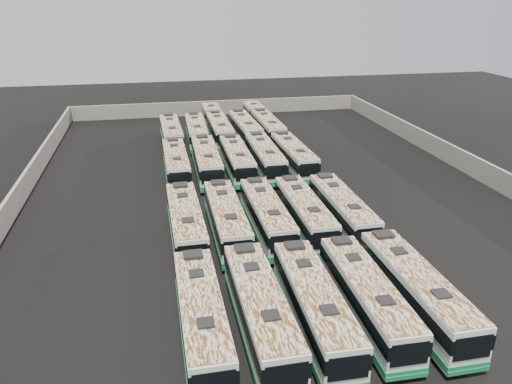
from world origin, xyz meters
name	(u,v)px	position (x,y,z in m)	size (l,w,h in m)	color
ground	(270,202)	(0.00, 0.00, 0.00)	(140.00, 140.00, 0.00)	black
perimeter_wall	(270,190)	(0.00, 0.00, 1.10)	(45.20, 73.20, 2.20)	slate
bus_front_far_left	(202,317)	(-8.16, -18.56, 1.56)	(2.35, 10.85, 3.05)	beige
bus_front_left	(260,310)	(-4.92, -18.65, 1.60)	(2.43, 11.16, 3.14)	beige
bus_front_center	(314,305)	(-1.84, -18.76, 1.58)	(2.55, 11.01, 3.09)	beige
bus_front_right	(366,297)	(1.38, -18.53, 1.55)	(2.48, 10.79, 3.03)	beige
bus_front_far_right	(416,291)	(4.43, -18.59, 1.60)	(2.40, 11.15, 3.14)	beige
bus_midfront_far_left	(186,223)	(-8.13, -6.48, 1.58)	(2.48, 11.00, 3.09)	beige
bus_midfront_left	(227,220)	(-5.01, -6.50, 1.57)	(2.33, 10.92, 3.07)	beige
bus_midfront_center	(267,216)	(-1.79, -6.35, 1.55)	(2.36, 10.78, 3.03)	beige
bus_midfront_right	(304,213)	(1.28, -6.40, 1.55)	(2.30, 10.74, 3.02)	beige
bus_midfront_far_right	(342,210)	(4.44, -6.49, 1.55)	(2.31, 10.77, 3.03)	beige
bus_midback_far_left	(176,164)	(-8.09, 8.12, 1.54)	(2.38, 10.74, 3.02)	beige
bus_midback_left	(207,161)	(-4.94, 8.09, 1.61)	(2.54, 11.21, 3.15)	beige
bus_midback_center	(237,160)	(-1.75, 8.10, 1.56)	(2.37, 10.86, 3.05)	beige
bus_midback_right	(265,158)	(1.28, 8.16, 1.60)	(2.46, 11.14, 3.13)	beige
bus_midback_far_right	(293,156)	(4.42, 8.12, 1.57)	(2.52, 10.96, 3.07)	beige
bus_back_far_left	(171,133)	(-8.02, 20.26, 1.56)	(2.54, 10.86, 3.04)	beige
bus_back_left	(196,132)	(-4.88, 20.46, 1.55)	(2.51, 10.79, 3.02)	beige
bus_back_center	(217,125)	(-1.88, 23.46, 1.57)	(2.35, 16.98, 3.08)	beige
bus_back_right	(245,129)	(1.37, 20.34, 1.61)	(2.64, 11.22, 3.14)	beige
bus_back_far_right	(263,122)	(4.39, 23.45, 1.58)	(2.43, 17.06, 3.09)	beige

